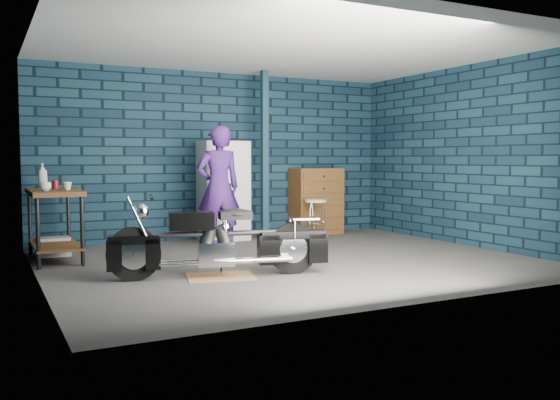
# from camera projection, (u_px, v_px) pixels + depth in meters

# --- Properties ---
(ground) EXTENTS (6.00, 6.00, 0.00)m
(ground) POSITION_uv_depth(u_px,v_px,m) (291.00, 261.00, 7.56)
(ground) COLOR #484643
(ground) RESTS_ON ground
(room_walls) EXTENTS (6.02, 5.01, 2.71)m
(room_walls) POSITION_uv_depth(u_px,v_px,m) (272.00, 114.00, 7.92)
(room_walls) COLOR black
(room_walls) RESTS_ON ground
(support_post) EXTENTS (0.10, 0.10, 2.70)m
(support_post) POSITION_uv_depth(u_px,v_px,m) (265.00, 156.00, 9.45)
(support_post) COLOR #122D38
(support_post) RESTS_ON ground
(workbench) EXTENTS (0.60, 1.40, 0.91)m
(workbench) POSITION_uv_depth(u_px,v_px,m) (55.00, 225.00, 7.62)
(workbench) COLOR brown
(workbench) RESTS_ON ground
(drip_mat) EXTENTS (0.84, 0.71, 0.01)m
(drip_mat) POSITION_uv_depth(u_px,v_px,m) (221.00, 277.00, 6.55)
(drip_mat) COLOR olive
(drip_mat) RESTS_ON ground
(motorcycle) EXTENTS (2.14, 1.03, 0.91)m
(motorcycle) POSITION_uv_depth(u_px,v_px,m) (220.00, 236.00, 6.51)
(motorcycle) COLOR black
(motorcycle) RESTS_ON ground
(person) EXTENTS (0.67, 0.46, 1.78)m
(person) POSITION_uv_depth(u_px,v_px,m) (219.00, 187.00, 8.65)
(person) COLOR #411D6D
(person) RESTS_ON ground
(storage_bin) EXTENTS (0.41, 0.29, 0.25)m
(storage_bin) POSITION_uv_depth(u_px,v_px,m) (54.00, 247.00, 7.95)
(storage_bin) COLOR #989CA0
(storage_bin) RESTS_ON ground
(locker) EXTENTS (0.74, 0.53, 1.58)m
(locker) POSITION_uv_depth(u_px,v_px,m) (223.00, 191.00, 9.47)
(locker) COLOR silver
(locker) RESTS_ON ground
(tool_chest) EXTENTS (0.85, 0.47, 1.14)m
(tool_chest) POSITION_uv_depth(u_px,v_px,m) (317.00, 201.00, 10.27)
(tool_chest) COLOR brown
(tool_chest) RESTS_ON ground
(shop_stool) EXTENTS (0.43, 0.43, 0.64)m
(shop_stool) POSITION_uv_depth(u_px,v_px,m) (316.00, 219.00, 9.67)
(shop_stool) COLOR beige
(shop_stool) RESTS_ON ground
(cup_a) EXTENTS (0.17, 0.17, 0.11)m
(cup_a) POSITION_uv_depth(u_px,v_px,m) (45.00, 186.00, 7.26)
(cup_a) COLOR beige
(cup_a) RESTS_ON workbench
(cup_b) EXTENTS (0.14, 0.14, 0.10)m
(cup_b) POSITION_uv_depth(u_px,v_px,m) (67.00, 186.00, 7.49)
(cup_b) COLOR beige
(cup_b) RESTS_ON workbench
(mug_red) EXTENTS (0.09, 0.09, 0.11)m
(mug_red) POSITION_uv_depth(u_px,v_px,m) (55.00, 185.00, 7.76)
(mug_red) COLOR maroon
(mug_red) RESTS_ON workbench
(bottle) EXTENTS (0.17, 0.17, 0.33)m
(bottle) POSITION_uv_depth(u_px,v_px,m) (43.00, 176.00, 7.98)
(bottle) COLOR #989CA0
(bottle) RESTS_ON workbench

